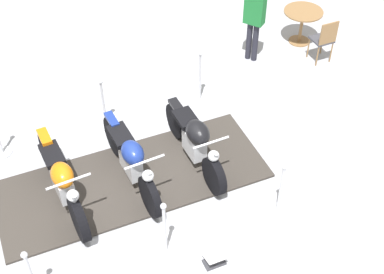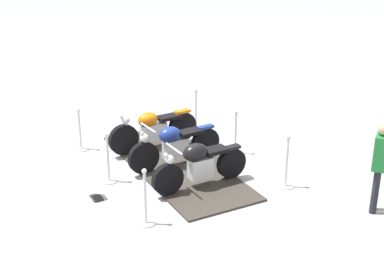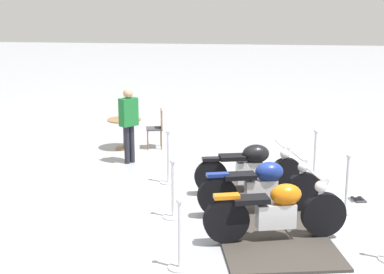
# 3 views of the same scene
# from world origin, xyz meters

# --- Properties ---
(ground_plane) EXTENTS (80.00, 80.00, 0.00)m
(ground_plane) POSITION_xyz_m (0.00, 0.00, 0.00)
(ground_plane) COLOR #A8AAB2
(display_platform) EXTENTS (4.69, 2.61, 0.05)m
(display_platform) POSITION_xyz_m (0.00, 0.00, 0.02)
(display_platform) COLOR #38332D
(display_platform) RESTS_ON ground_plane
(motorcycle_copper) EXTENTS (0.87, 2.19, 1.03)m
(motorcycle_copper) POSITION_xyz_m (1.08, 0.26, 0.51)
(motorcycle_copper) COLOR black
(motorcycle_copper) RESTS_ON display_platform
(motorcycle_navy) EXTENTS (0.86, 2.16, 1.00)m
(motorcycle_navy) POSITION_xyz_m (-0.01, 0.03, 0.53)
(motorcycle_navy) COLOR black
(motorcycle_navy) RESTS_ON display_platform
(motorcycle_black) EXTENTS (0.78, 2.07, 0.94)m
(motorcycle_black) POSITION_xyz_m (-1.10, -0.21, 0.53)
(motorcycle_black) COLOR black
(motorcycle_black) RESTS_ON display_platform
(stanchion_right_rear) EXTENTS (0.33, 0.33, 1.07)m
(stanchion_right_rear) POSITION_xyz_m (-2.17, 1.08, 0.34)
(stanchion_right_rear) COLOR silver
(stanchion_right_rear) RESTS_ON ground_plane
(stanchion_left_rear) EXTENTS (0.33, 0.33, 1.12)m
(stanchion_left_rear) POSITION_xyz_m (-1.51, -1.89, 0.36)
(stanchion_left_rear) COLOR silver
(stanchion_left_rear) RESTS_ON ground_plane
(stanchion_right_mid) EXTENTS (0.34, 0.34, 1.07)m
(stanchion_right_mid) POSITION_xyz_m (-0.33, 1.48, 0.33)
(stanchion_right_mid) COLOR silver
(stanchion_right_mid) RESTS_ON ground_plane
(stanchion_left_mid) EXTENTS (0.35, 0.35, 1.04)m
(stanchion_left_mid) POSITION_xyz_m (0.33, -1.48, 0.32)
(stanchion_left_mid) COLOR silver
(stanchion_left_mid) RESTS_ON ground_plane
(info_placard) EXTENTS (0.35, 0.34, 0.22)m
(info_placard) POSITION_xyz_m (-0.99, 1.81, 0.08)
(info_placard) COLOR #333338
(info_placard) RESTS_ON ground_plane
(cafe_table) EXTENTS (0.84, 0.84, 0.76)m
(cafe_table) POSITION_xyz_m (-4.07, -3.46, 0.58)
(cafe_table) COLOR olive
(cafe_table) RESTS_ON ground_plane
(cafe_chair_near_table) EXTENTS (0.48, 0.48, 0.99)m
(cafe_chair_near_table) POSITION_xyz_m (-4.26, -2.66, 0.57)
(cafe_chair_near_table) COLOR olive
(cafe_chair_near_table) RESTS_ON ground_plane
(bystander_person) EXTENTS (0.45, 0.43, 1.73)m
(bystander_person) POSITION_xyz_m (-2.85, -3.03, 1.03)
(bystander_person) COLOR #23232D
(bystander_person) RESTS_ON ground_plane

